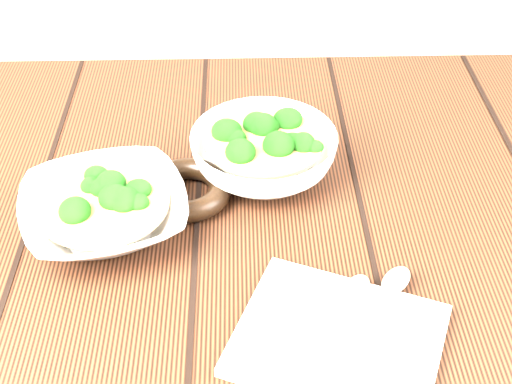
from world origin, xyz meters
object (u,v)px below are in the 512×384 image
Objects in this scene: soup_bowl_front at (105,210)px; trivet at (186,190)px; table at (217,291)px; soup_bowl_back at (264,152)px; napkin at (338,340)px.

trivet is at bearing 28.84° from soup_bowl_front.
soup_bowl_back is at bearing 56.66° from table.
soup_bowl_front is 1.08× the size of soup_bowl_back.
soup_bowl_back reaches higher than trivet.
soup_bowl_back is 1.10× the size of napkin.
napkin is at bearing -77.15° from soup_bowl_back.
napkin reaches higher than table.
napkin is (0.13, -0.18, 0.13)m from table.
soup_bowl_back reaches higher than table.
trivet is at bearing 147.64° from napkin.
table is 0.19m from soup_bowl_back.
soup_bowl_back is at bearing 27.22° from trivet.
soup_bowl_back is at bearing 28.01° from soup_bowl_front.
soup_bowl_front is at bearing -151.99° from soup_bowl_back.
soup_bowl_front is at bearing -151.16° from trivet.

